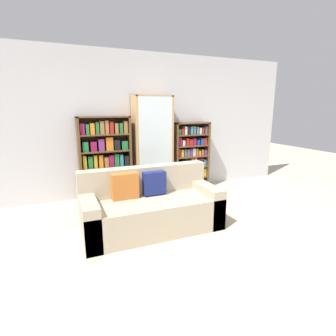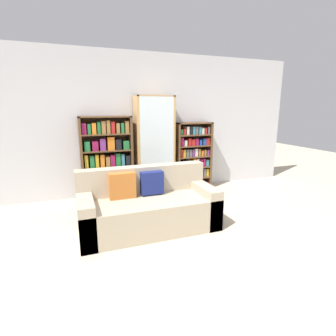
% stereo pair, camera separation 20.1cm
% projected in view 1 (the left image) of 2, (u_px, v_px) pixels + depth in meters
% --- Properties ---
extents(ground_plane, '(16.00, 16.00, 0.00)m').
position_uv_depth(ground_plane, '(207.00, 244.00, 3.30)').
color(ground_plane, beige).
extents(wall_back, '(6.42, 0.06, 2.70)m').
position_uv_depth(wall_back, '(146.00, 125.00, 5.15)').
color(wall_back, silver).
rests_on(wall_back, ground).
extents(couch, '(1.88, 0.82, 0.85)m').
position_uv_depth(couch, '(151.00, 208.00, 3.67)').
color(couch, tan).
rests_on(couch, ground).
extents(bookshelf_left, '(0.93, 0.32, 1.53)m').
position_uv_depth(bookshelf_left, '(106.00, 159.00, 4.78)').
color(bookshelf_left, brown).
rests_on(bookshelf_left, ground).
extents(display_cabinet, '(0.73, 0.36, 1.89)m').
position_uv_depth(display_cabinet, '(153.00, 146.00, 5.06)').
color(display_cabinet, tan).
rests_on(display_cabinet, ground).
extents(bookshelf_right, '(0.76, 0.32, 1.38)m').
position_uv_depth(bookshelf_right, '(190.00, 157.00, 5.45)').
color(bookshelf_right, brown).
rests_on(bookshelf_right, ground).
extents(wine_bottle, '(0.08, 0.08, 0.40)m').
position_uv_depth(wine_bottle, '(178.00, 189.00, 4.98)').
color(wine_bottle, '#143819').
rests_on(wine_bottle, ground).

